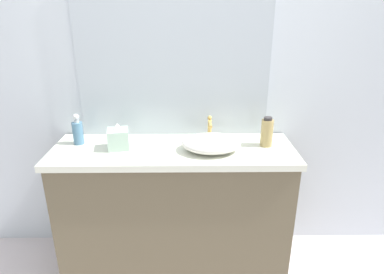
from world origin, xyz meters
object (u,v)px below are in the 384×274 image
object	(u,v)px
lotion_bottle	(267,132)
tissue_box	(118,138)
soap_dispenser	(78,132)
sink_basin	(211,143)

from	to	relation	value
lotion_bottle	tissue_box	xyz separation A→B (m)	(-0.92, -0.03, -0.02)
lotion_bottle	tissue_box	distance (m)	0.92
soap_dispenser	lotion_bottle	bearing A→B (deg)	-2.14
sink_basin	tissue_box	world-z (taller)	tissue_box
soap_dispenser	lotion_bottle	distance (m)	1.18
sink_basin	lotion_bottle	distance (m)	0.36
soap_dispenser	tissue_box	size ratio (longest dim) A/B	1.21
tissue_box	soap_dispenser	bearing A→B (deg)	164.03
lotion_bottle	tissue_box	world-z (taller)	lotion_bottle
lotion_bottle	tissue_box	size ratio (longest dim) A/B	1.14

